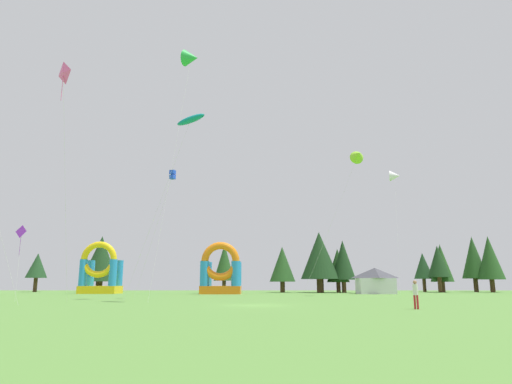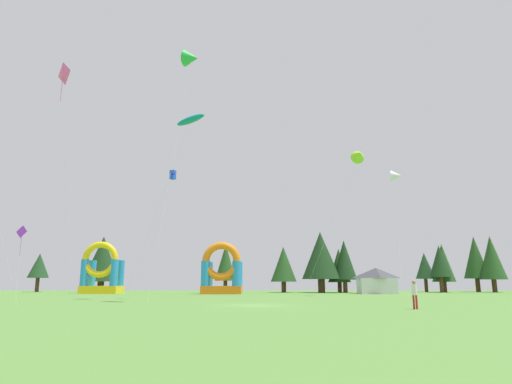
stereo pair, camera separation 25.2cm
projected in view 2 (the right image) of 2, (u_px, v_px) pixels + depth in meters
name	position (u px, v px, depth m)	size (l,w,h in m)	color
ground_plane	(254.00, 305.00, 31.53)	(120.00, 120.00, 0.00)	#548438
kite_lime_delta	(359.00, 155.00, 56.15)	(8.33, 1.82, 18.42)	#8CD826
kite_white_delta	(396.00, 176.00, 67.99)	(3.36, 7.63, 18.58)	white
kite_blue_box	(173.00, 175.00, 46.26)	(4.13, 1.97, 13.11)	blue
kite_purple_diamond	(23.00, 233.00, 39.88)	(1.00, 1.23, 6.43)	purple
kite_teal_parafoil	(191.00, 120.00, 40.28)	(7.70, 4.19, 16.80)	#0C7F7A
kite_green_delta	(191.00, 58.00, 47.41)	(3.02, 7.24, 26.17)	green
kite_pink_diamond	(62.00, 76.00, 32.76)	(1.44, 6.60, 17.34)	#EA599E
person_near_camera	(414.00, 292.00, 27.14)	(0.40, 0.40, 1.73)	#B21E26
inflatable_red_slide	(101.00, 274.00, 64.66)	(5.42, 3.99, 7.47)	yellow
inflatable_orange_dome	(222.00, 275.00, 62.91)	(5.66, 4.59, 7.24)	orange
festival_tent	(376.00, 281.00, 63.51)	(5.03, 3.71, 3.67)	silver
tree_row_0	(39.00, 266.00, 76.87)	(3.52, 3.52, 6.57)	#4C331E
tree_row_1	(102.00, 259.00, 77.78)	(6.18, 6.18, 9.62)	#4C331E
tree_row_2	(226.00, 262.00, 77.62)	(3.69, 3.69, 8.24)	#4C331E
tree_row_3	(284.00, 264.00, 73.22)	(4.24, 4.24, 7.44)	#4C331E
tree_row_4	(321.00, 256.00, 71.73)	(6.16, 6.16, 9.71)	#4C331E
tree_row_5	(339.00, 266.00, 72.57)	(3.67, 3.67, 7.05)	#4C331E
tree_row_6	(344.00, 260.00, 71.57)	(3.87, 3.87, 8.34)	#4C331E
tree_row_7	(425.00, 266.00, 76.89)	(3.22, 3.22, 6.69)	#4C331E
tree_row_8	(440.00, 262.00, 73.25)	(3.57, 3.57, 7.65)	#4C331E
tree_row_9	(443.00, 263.00, 75.29)	(3.79, 3.79, 8.07)	#4C331E
tree_row_10	(475.00, 258.00, 76.76)	(4.14, 4.14, 9.49)	#4C331E
tree_row_11	(492.00, 258.00, 74.52)	(4.28, 4.28, 9.34)	#4C331E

